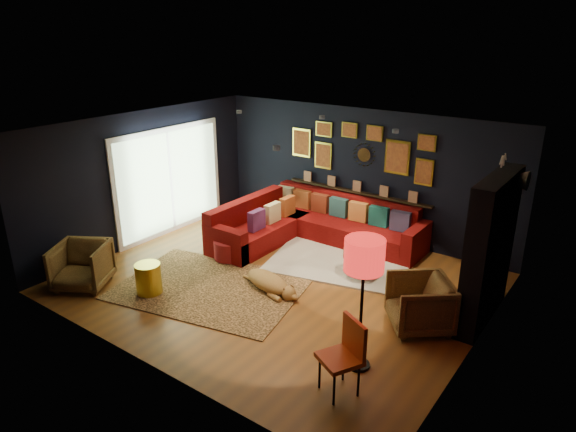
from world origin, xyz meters
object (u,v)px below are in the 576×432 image
Objects in this scene: sectional at (308,226)px; floor_lamp at (364,261)px; coffee_table at (361,258)px; armchair_right at (420,301)px; armchair_left at (81,264)px; pouf at (228,249)px; dog at (268,278)px; gold_stool at (149,279)px; orange_chair at (346,351)px.

sectional is 4.28m from floor_lamp.
sectional is 3.73× the size of coffee_table.
floor_lamp is (-0.26, -1.30, 1.07)m from armchair_right.
armchair_left is 4.93m from floor_lamp.
pouf is 3.76m from armchair_right.
floor_lamp is 1.41× the size of dog.
pouf is 1.72m from gold_stool.
sectional is 6.60× the size of gold_stool.
gold_stool is 1.92m from dog.
armchair_left reaches higher than pouf.
armchair_right is 0.48× the size of floor_lamp.
armchair_left is at bearing -155.53° from gold_stool.
coffee_table is 2.46m from pouf.
orange_chair reaches higher than gold_stool.
gold_stool is 0.55× the size of orange_chair.
armchair_right reaches higher than armchair_left.
armchair_left is 0.99× the size of armchair_right.
sectional is at bearing 31.81° from armchair_left.
armchair_right is (3.06, -1.71, 0.10)m from sectional.
armchair_right reaches higher than pouf.
armchair_right is at bearing -1.49° from pouf.
pouf is 0.63× the size of armchair_left.
armchair_left is 0.47× the size of floor_lamp.
armchair_left is 0.67× the size of dog.
dog is (-0.99, -1.35, -0.13)m from coffee_table.
gold_stool is at bearing -155.38° from orange_chair.
armchair_left is 1.62× the size of gold_stool.
coffee_table reaches higher than dog.
armchair_left is (-1.25, -2.19, 0.21)m from pouf.
coffee_table is 1.74m from armchair_right.
sectional is 3.64× the size of orange_chair.
orange_chair reaches higher than sectional.
gold_stool is 0.41× the size of dog.
orange_chair is at bearing -80.65° from floor_lamp.
sectional reaches higher than coffee_table.
coffee_table is 1.72× the size of pouf.
dog is (0.63, -2.11, -0.11)m from sectional.
coffee_table is 1.09× the size of armchair_left.
floor_lamp is 2.68m from dog.
armchair_right is 2.48m from dog.
armchair_right is at bearing 22.24° from dog.
pouf is at bearing 158.15° from floor_lamp.
orange_chair is 0.75× the size of dog.
sectional is 3.43m from gold_stool.
coffee_table is 4.68m from armchair_left.
gold_stool is 3.77m from orange_chair.
coffee_table is at bearing 20.42° from pouf.
orange_chair reaches higher than coffee_table.
orange_chair is at bearing -50.56° from sectional.
floor_lamp is at bearing -50.65° from armchair_right.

